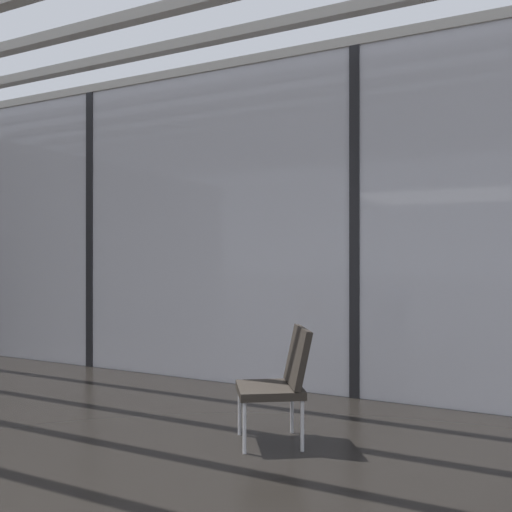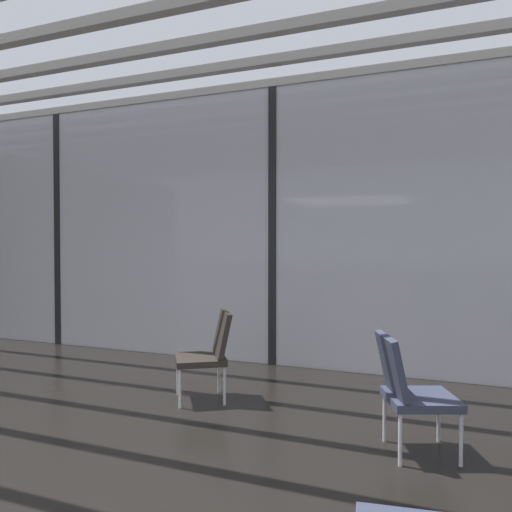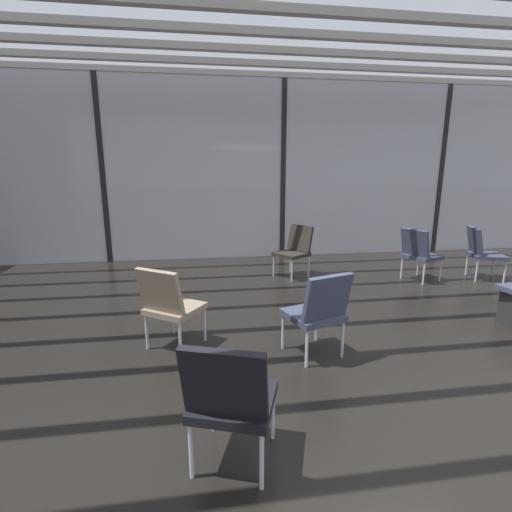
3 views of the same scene
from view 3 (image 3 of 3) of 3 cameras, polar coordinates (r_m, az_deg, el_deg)
ground_plane at (r=3.42m, az=24.10°, el=-19.64°), size 60.00×60.00×0.00m
glass_curtain_wall at (r=7.76m, az=4.13°, el=12.85°), size 14.00×0.08×3.52m
window_mullion_0 at (r=7.79m, az=-22.49°, el=11.92°), size 0.10×0.12×3.52m
window_mullion_1 at (r=7.76m, az=4.13°, el=12.85°), size 0.10×0.12×3.52m
window_mullion_2 at (r=9.18m, az=26.45°, el=11.59°), size 0.10×0.12×3.52m
parked_airplane at (r=12.61m, az=-8.34°, el=14.37°), size 13.61×4.20×4.20m
lounge_chair_0 at (r=3.83m, az=-13.20°, el=-7.00°), size 0.69×0.71×0.87m
lounge_chair_1 at (r=6.59m, az=23.80°, el=0.65°), size 0.66×0.64×0.87m
lounge_chair_2 at (r=7.19m, az=31.40°, el=0.80°), size 0.65×0.62×0.87m
lounge_chair_3 at (r=2.33m, az=-3.98°, el=-20.63°), size 0.63×0.66×0.87m
lounge_chair_4 at (r=3.61m, az=9.60°, el=-8.04°), size 0.62×0.65×0.87m
lounge_chair_7 at (r=6.34m, az=6.03°, el=1.25°), size 0.70×0.69×0.87m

